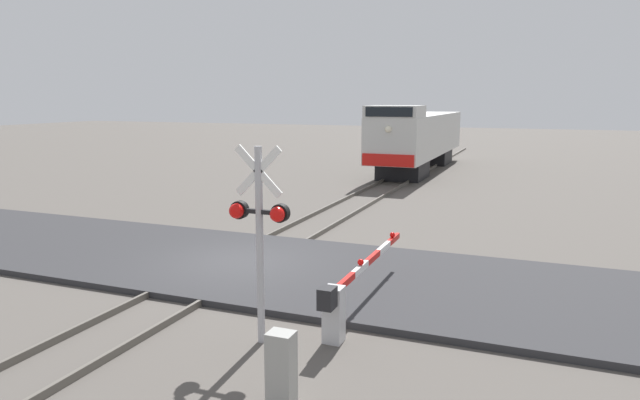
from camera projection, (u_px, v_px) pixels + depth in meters
name	position (u px, v px, depth m)	size (l,w,h in m)	color
ground_plane	(239.00, 266.00, 15.80)	(160.00, 160.00, 0.00)	#514C47
rail_track_left	(217.00, 261.00, 16.04)	(0.08, 80.00, 0.15)	#59544C
rail_track_right	(262.00, 267.00, 15.52)	(0.08, 80.00, 0.15)	#59544C
road_surface	(239.00, 264.00, 15.78)	(36.00, 6.03, 0.16)	#2D2D30
locomotive	(418.00, 137.00, 36.36)	(2.92, 15.39, 4.20)	black
crossing_signal	(259.00, 224.00, 10.49)	(1.18, 0.33, 3.76)	#ADADB2
crossing_gate	(345.00, 294.00, 11.39)	(0.36, 5.41, 1.20)	silver
utility_cabinet	(281.00, 370.00, 8.50)	(0.39, 0.33, 1.19)	#999993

